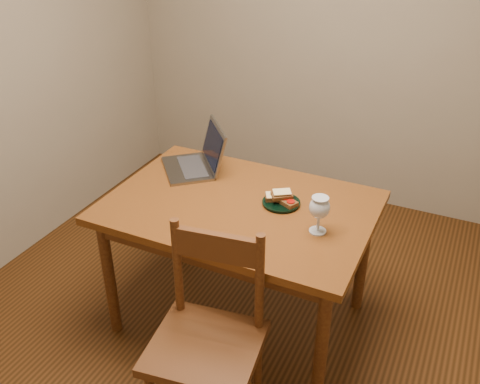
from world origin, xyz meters
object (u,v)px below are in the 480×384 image
at_px(table, 240,218).
at_px(chair, 207,332).
at_px(milk_glass, 319,215).
at_px(laptop, 200,158).
at_px(plate, 281,203).

height_order(table, chair, chair).
bearing_deg(table, milk_glass, -9.11).
xyz_separation_m(table, laptop, (-0.36, 0.25, 0.15)).
bearing_deg(chair, milk_glass, 57.14).
xyz_separation_m(table, plate, (0.19, 0.08, 0.09)).
bearing_deg(plate, milk_glass, -32.61).
height_order(table, laptop, laptop).
bearing_deg(plate, table, -155.88).
relative_size(table, laptop, 2.84).
xyz_separation_m(plate, laptop, (-0.55, 0.17, 0.06)).
height_order(chair, plate, chair).
height_order(chair, milk_glass, milk_glass).
bearing_deg(milk_glass, chair, -114.93).
height_order(milk_glass, laptop, laptop).
relative_size(plate, laptop, 0.41).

